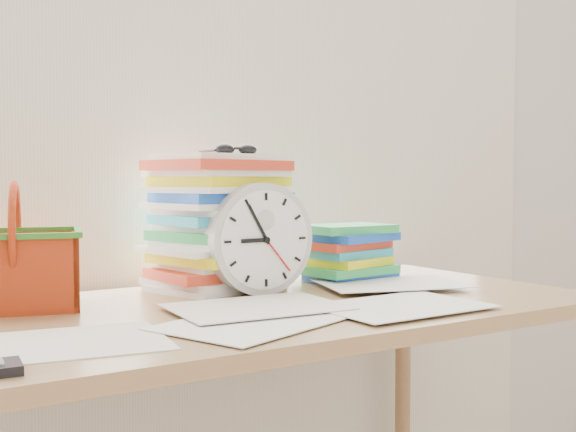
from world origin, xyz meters
TOP-DOWN VIEW (x-y plane):
  - curtain at (0.00, 1.98)m, footprint 2.40×0.01m
  - desk at (0.00, 1.60)m, footprint 1.40×0.70m
  - paper_stack at (0.03, 1.83)m, footprint 0.36×0.32m
  - clock at (0.06, 1.70)m, footprint 0.24×0.05m
  - sunglasses at (0.08, 1.85)m, footprint 0.13×0.11m
  - book_stack at (0.36, 1.77)m, footprint 0.27×0.22m
  - basket at (-0.43, 1.80)m, footprint 0.28×0.25m
  - scattered_papers at (0.00, 1.60)m, footprint 1.26×0.42m

SIDE VIEW (x-z plane):
  - desk at x=0.00m, z-range 0.30..1.05m
  - scattered_papers at x=0.00m, z-range 0.75..0.77m
  - book_stack at x=0.36m, z-range 0.75..0.89m
  - basket at x=-0.43m, z-range 0.75..0.99m
  - clock at x=0.06m, z-range 0.75..0.99m
  - paper_stack at x=0.03m, z-range 0.75..1.06m
  - sunglasses at x=0.08m, z-range 1.06..1.09m
  - curtain at x=0.00m, z-range 0.05..2.55m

